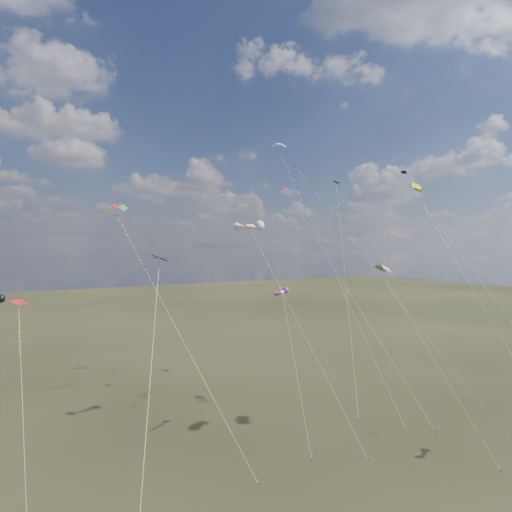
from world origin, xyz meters
TOP-DOWN VIEW (x-y plane):
  - diamond_black_high at (22.56, 30.51)m, footprint 11.84×17.14m
  - diamond_navy_tall at (18.43, 32.45)m, footprint 9.86×26.33m
  - diamond_black_mid at (-16.83, 1.82)m, footprint 5.80×10.41m
  - diamond_red_low at (-22.22, 19.73)m, footprint 1.44×10.37m
  - diamond_navy_right at (22.13, 16.23)m, footprint 4.35×17.82m
  - diamond_orange_center at (13.49, 22.49)m, footprint 5.50×21.61m
  - parafoil_yellow at (15.35, 9.71)m, footprint 4.67×20.80m
  - parafoil_blue_white at (16.12, 36.87)m, footprint 3.42×28.40m
  - parafoil_striped at (13.95, 13.14)m, footprint 2.38×14.95m
  - parafoil_tricolor at (-12.44, 25.69)m, footprint 8.52×17.87m
  - novelty_white_purple at (3.41, 17.96)m, footprint 3.49×9.01m
  - novelty_redwhite_stripe at (2.60, 23.40)m, footprint 5.13×17.27m

SIDE VIEW (x-z plane):
  - diamond_red_low at x=-22.22m, z-range 4.95..20.47m
  - diamond_black_mid at x=-16.83m, z-range 5.12..24.62m
  - novelty_white_purple at x=3.41m, z-range 7.24..22.64m
  - parafoil_striped at x=13.95m, z-range 8.51..26.98m
  - diamond_orange_center at x=13.49m, z-range 4.77..33.10m
  - novelty_redwhite_stripe at x=2.60m, z-range 10.80..33.90m
  - parafoil_tricolor at x=-12.44m, z-range 11.70..36.58m
  - diamond_navy_right at x=22.13m, z-range 10.23..39.97m
  - diamond_black_high at x=22.56m, z-range 10.53..40.82m
  - parafoil_yellow at x=15.35m, z-range 12.89..40.27m
  - diamond_navy_tall at x=18.43m, z-range 11.44..43.99m
  - parafoil_blue_white at x=16.12m, z-range 17.56..54.42m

